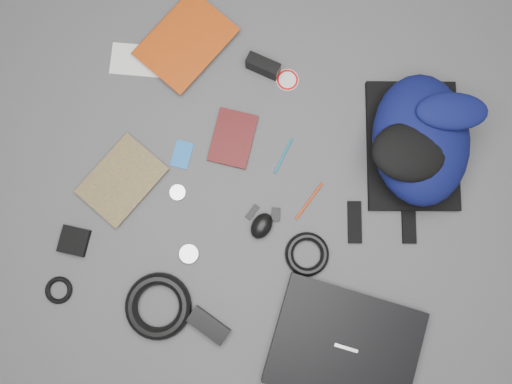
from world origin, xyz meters
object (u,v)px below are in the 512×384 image
at_px(dvd_case, 233,138).
at_px(mouse, 262,226).
at_px(power_brick, 209,325).
at_px(comic_book, 101,162).
at_px(compact_camera, 263,66).
at_px(backpack, 421,140).
at_px(pouch, 74,241).
at_px(textbook_red, 161,21).
at_px(laptop, 345,347).

xyz_separation_m(dvd_case, mouse, (0.19, -0.21, 0.01)).
bearing_deg(power_brick, comic_book, 160.10).
xyz_separation_m(comic_book, compact_camera, (0.34, 0.47, 0.02)).
distance_m(backpack, pouch, 1.07).
bearing_deg(textbook_red, mouse, -23.08).
height_order(comic_book, dvd_case, comic_book).
bearing_deg(mouse, backpack, 58.79).
bearing_deg(comic_book, textbook_red, 109.30).
height_order(backpack, textbook_red, backpack).
bearing_deg(pouch, laptop, 2.12).
bearing_deg(textbook_red, backpack, 13.62).
xyz_separation_m(power_brick, pouch, (-0.47, 0.07, -0.00)).
height_order(backpack, power_brick, backpack).
xyz_separation_m(textbook_red, compact_camera, (0.36, -0.02, 0.01)).
bearing_deg(comic_book, pouch, -65.93).
bearing_deg(compact_camera, textbook_red, 179.17).
relative_size(textbook_red, dvd_case, 1.65).
xyz_separation_m(backpack, textbook_red, (-0.87, 0.06, -0.08)).
bearing_deg(comic_book, dvd_case, 50.91).
relative_size(laptop, dvd_case, 2.41).
relative_size(backpack, compact_camera, 4.16).
distance_m(backpack, dvd_case, 0.56).
relative_size(compact_camera, pouch, 1.28).
distance_m(laptop, mouse, 0.42).
xyz_separation_m(textbook_red, pouch, (0.04, -0.73, -0.00)).
xyz_separation_m(laptop, power_brick, (-0.39, -0.10, -0.01)).
bearing_deg(comic_book, compact_camera, 71.38).
bearing_deg(dvd_case, mouse, -58.41).
relative_size(backpack, laptop, 1.06).
bearing_deg(comic_book, mouse, 18.66).
height_order(textbook_red, power_brick, same).
bearing_deg(power_brick, compact_camera, 113.91).
bearing_deg(comic_book, backpack, 43.46).
height_order(laptop, mouse, mouse).
bearing_deg(backpack, compact_camera, 151.91).
relative_size(dvd_case, power_brick, 1.38).
xyz_separation_m(mouse, power_brick, (-0.03, -0.33, -0.01)).
height_order(backpack, pouch, backpack).
distance_m(dvd_case, power_brick, 0.56).
bearing_deg(compact_camera, power_brick, -76.97).
bearing_deg(textbook_red, dvd_case, -17.86).
bearing_deg(dvd_case, comic_book, -155.95).
height_order(textbook_red, compact_camera, compact_camera).
distance_m(laptop, pouch, 0.86).
bearing_deg(backpack, laptop, -110.06).
relative_size(comic_book, pouch, 2.93).
height_order(comic_book, mouse, mouse).
relative_size(compact_camera, power_brick, 0.84).
xyz_separation_m(backpack, power_brick, (-0.36, -0.73, -0.08)).
height_order(dvd_case, power_brick, power_brick).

